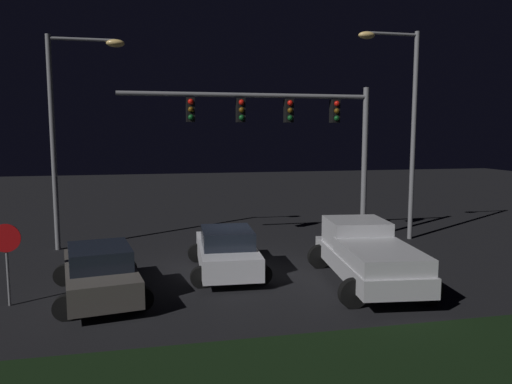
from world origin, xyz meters
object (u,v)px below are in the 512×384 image
traffic_signal_gantry (289,122)px  stop_sign (6,249)px  car_sedan_far (227,251)px  street_lamp_right (403,112)px  car_sedan (100,272)px  pickup_truck (366,251)px  street_lamp_left (68,116)px

traffic_signal_gantry → stop_sign: 11.56m
car_sedan_far → street_lamp_right: street_lamp_right is taller
car_sedan → pickup_truck: bearing=-101.7°
pickup_truck → stop_sign: (-10.18, 0.12, 0.56)m
street_lamp_left → stop_sign: street_lamp_left is taller
car_sedan_far → traffic_signal_gantry: bearing=-36.7°
car_sedan → traffic_signal_gantry: traffic_signal_gantry is taller
car_sedan_far → stop_sign: (-6.17, -1.86, 0.82)m
street_lamp_right → stop_sign: size_ratio=3.95×
car_sedan_far → stop_sign: size_ratio=2.01×
pickup_truck → car_sedan: 7.87m
car_sedan → street_lamp_right: 13.90m
car_sedan_far → car_sedan: bearing=116.8°
stop_sign → car_sedan_far: bearing=16.8°
car_sedan_far → pickup_truck: bearing=-113.2°
traffic_signal_gantry → street_lamp_right: 4.92m
car_sedan → car_sedan_far: (3.85, 1.69, 0.00)m
car_sedan_far → traffic_signal_gantry: size_ratio=0.44×
car_sedan_far → traffic_signal_gantry: (3.25, 3.89, 4.29)m
pickup_truck → street_lamp_left: bearing=61.5°
street_lamp_right → traffic_signal_gantry: bearing=175.7°
pickup_truck → car_sedan_far: pickup_truck is taller
street_lamp_right → pickup_truck: bearing=-126.8°
car_sedan_far → stop_sign: bearing=109.9°
car_sedan_far → street_lamp_left: size_ratio=0.54×
stop_sign → street_lamp_left: bearing=83.7°
car_sedan → car_sedan_far: same height
traffic_signal_gantry → street_lamp_left: 8.73m
pickup_truck → traffic_signal_gantry: bearing=13.9°
pickup_truck → traffic_signal_gantry: size_ratio=0.54×
pickup_truck → street_lamp_left: size_ratio=0.67×
traffic_signal_gantry → street_lamp_right: street_lamp_right is taller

